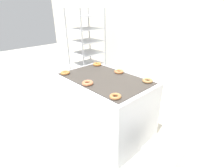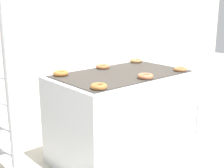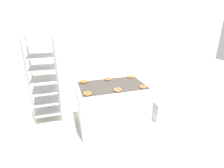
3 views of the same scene
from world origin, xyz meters
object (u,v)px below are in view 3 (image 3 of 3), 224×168
Objects in this scene: glaze_bin at (160,109)px; donut_far_center at (108,79)px; donut_near_left at (88,94)px; donut_near_right at (143,87)px; fryer_machine at (112,105)px; donut_near_center at (118,90)px; baking_rack_cart at (44,79)px; donut_far_right at (130,77)px; donut_far_left at (83,81)px.

glaze_bin is 1.33m from donut_far_center.
donut_near_left is 0.97× the size of donut_far_center.
donut_far_center reaches higher than donut_near_right.
donut_near_center reaches higher than fryer_machine.
donut_near_center is (1.27, -0.96, 0.00)m from baking_rack_cart.
glaze_bin is (2.32, -0.76, -0.69)m from baking_rack_cart.
baking_rack_cart is 12.97× the size of donut_near_left.
donut_near_center is 1.11× the size of donut_near_right.
donut_near_left reaches higher than donut_far_right.
baking_rack_cart is 13.58× the size of donut_near_right.
donut_near_center is at bearing -37.11° from baking_rack_cart.
donut_near_right is at bearing -0.05° from donut_near_left.
donut_near_left is 0.54m from donut_near_center.
donut_near_left is (-1.59, -0.21, 0.69)m from glaze_bin.
donut_far_center reaches higher than donut_far_right.
donut_near_center reaches higher than donut_far_center.
glaze_bin is (1.07, -0.09, -0.23)m from fryer_machine.
donut_far_right is (1.01, 0.01, -0.00)m from donut_far_left.
donut_near_left is at bearing -179.70° from donut_near_center.
fryer_machine is at bearing -30.65° from donut_far_left.
donut_near_right reaches higher than glaze_bin.
fryer_machine is at bearing 149.24° from donut_near_right.
donut_far_right is at bearing 0.77° from donut_far_left.
fryer_machine is 10.39× the size of donut_near_right.
donut_far_center is at bearing 91.57° from donut_near_center.
baking_rack_cart is 1.21m from donut_near_left.
donut_near_right is at bearing -28.63° from baking_rack_cart.
donut_far_center is at bearing 159.91° from glaze_bin.
fryer_machine is at bearing 92.17° from donut_near_center.
donut_far_left reaches higher than donut_far_center.
donut_far_center is 1.01× the size of donut_far_right.
donut_near_center reaches higher than donut_near_right.
glaze_bin is at bearing 7.43° from donut_near_left.
baking_rack_cart is 1.31m from donut_far_center.
fryer_machine is at bearing -148.09° from donut_far_right.
donut_far_left is (-0.52, 0.60, 0.00)m from donut_near_center.
baking_rack_cart is at bearing 127.32° from donut_near_left.
donut_far_right is (1.76, -0.35, -0.00)m from baking_rack_cart.
baking_rack_cart is 0.84m from donut_far_left.
donut_far_left is 1.01× the size of donut_far_center.
fryer_machine is 9.92× the size of donut_near_left.
baking_rack_cart reaches higher than donut_far_left.
donut_near_left is 1.20m from donut_far_right.
donut_far_center is at bearing 49.11° from donut_near_left.
glaze_bin is 3.26× the size of donut_near_right.
fryer_machine reaches higher than glaze_bin.
baking_rack_cart is 1.79m from donut_far_right.
donut_near_right is 0.93× the size of donut_far_center.
donut_near_left is 0.95× the size of donut_near_center.
donut_near_right is at bearing -49.46° from donut_far_center.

